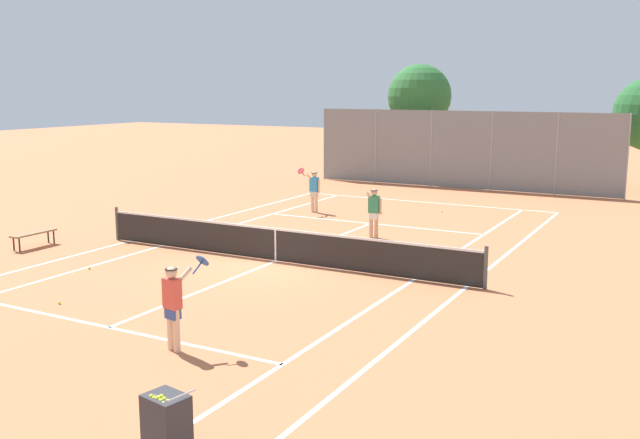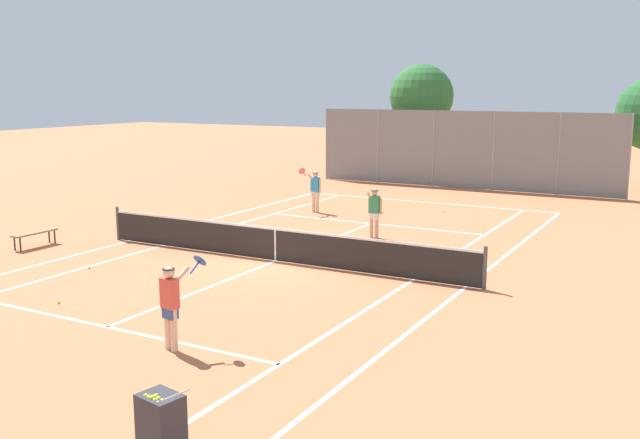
% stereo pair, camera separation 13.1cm
% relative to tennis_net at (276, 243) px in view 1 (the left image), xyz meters
% --- Properties ---
extents(ground_plane, '(120.00, 120.00, 0.00)m').
position_rel_tennis_net_xyz_m(ground_plane, '(0.00, 0.00, -0.51)').
color(ground_plane, '#C67047').
extents(court_line_markings, '(11.10, 23.90, 0.01)m').
position_rel_tennis_net_xyz_m(court_line_markings, '(0.00, 0.00, -0.51)').
color(court_line_markings, white).
rests_on(court_line_markings, ground).
extents(tennis_net, '(12.00, 0.10, 1.07)m').
position_rel_tennis_net_xyz_m(tennis_net, '(0.00, 0.00, 0.00)').
color(tennis_net, '#474C47').
rests_on(tennis_net, ground).
extents(ball_cart, '(0.71, 0.59, 0.96)m').
position_rel_tennis_net_xyz_m(ball_cart, '(4.44, -9.81, 0.02)').
color(ball_cart, '#2D2D33').
rests_on(ball_cart, ground).
extents(player_near_side, '(0.78, 0.71, 1.77)m').
position_rel_tennis_net_xyz_m(player_near_side, '(2.01, -6.75, 0.42)').
color(player_near_side, beige).
rests_on(player_near_side, ground).
extents(player_far_left, '(0.73, 0.72, 1.77)m').
position_rel_tennis_net_xyz_m(player_far_left, '(-2.90, 7.47, 0.42)').
color(player_far_left, beige).
rests_on(player_far_left, ground).
extents(player_far_right, '(0.44, 0.50, 1.60)m').
position_rel_tennis_net_xyz_m(player_far_right, '(1.11, 4.22, 0.40)').
color(player_far_right, '#D8A884').
rests_on(player_far_right, ground).
extents(loose_tennis_ball_1, '(0.07, 0.07, 0.07)m').
position_rel_tennis_net_xyz_m(loose_tennis_ball_1, '(1.48, 9.89, -0.48)').
color(loose_tennis_ball_1, '#D1DB33').
rests_on(loose_tennis_ball_1, ground).
extents(loose_tennis_ball_2, '(0.07, 0.07, 0.07)m').
position_rel_tennis_net_xyz_m(loose_tennis_ball_2, '(-2.14, -5.76, -0.48)').
color(loose_tennis_ball_2, '#D1DB33').
rests_on(loose_tennis_ball_2, ground).
extents(loose_tennis_ball_3, '(0.07, 0.07, 0.07)m').
position_rel_tennis_net_xyz_m(loose_tennis_ball_3, '(-0.52, 8.59, -0.48)').
color(loose_tennis_ball_3, '#D1DB33').
rests_on(loose_tennis_ball_3, ground).
extents(loose_tennis_ball_4, '(0.07, 0.07, 0.07)m').
position_rel_tennis_net_xyz_m(loose_tennis_ball_4, '(-3.92, -3.16, -0.48)').
color(loose_tennis_ball_4, '#D1DB33').
rests_on(loose_tennis_ball_4, ground).
extents(courtside_bench, '(0.36, 1.50, 0.47)m').
position_rel_tennis_net_xyz_m(courtside_bench, '(-7.43, -2.00, -0.10)').
color(courtside_bench, olive).
rests_on(courtside_bench, ground).
extents(back_fence, '(14.92, 0.08, 3.73)m').
position_rel_tennis_net_xyz_m(back_fence, '(0.00, 16.77, 1.36)').
color(back_fence, gray).
rests_on(back_fence, ground).
extents(tree_behind_left, '(3.34, 3.34, 6.02)m').
position_rel_tennis_net_xyz_m(tree_behind_left, '(-3.12, 19.29, 3.77)').
color(tree_behind_left, brown).
rests_on(tree_behind_left, ground).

